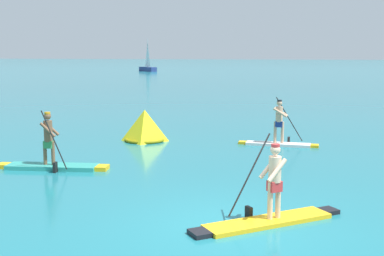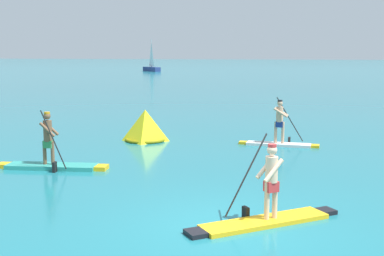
{
  "view_description": "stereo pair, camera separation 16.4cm",
  "coord_description": "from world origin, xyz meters",
  "px_view_note": "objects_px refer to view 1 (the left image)",
  "views": [
    {
      "loc": [
        1.09,
        -10.08,
        3.55
      ],
      "look_at": [
        -2.25,
        7.33,
        0.86
      ],
      "focal_mm": 47.42,
      "sensor_mm": 36.0,
      "label": 1
    },
    {
      "loc": [
        1.25,
        -10.05,
        3.55
      ],
      "look_at": [
        -2.25,
        7.33,
        0.86
      ],
      "focal_mm": 47.42,
      "sensor_mm": 36.0,
      "label": 2
    }
  ],
  "objects_px": {
    "race_marker_buoy": "(145,127)",
    "sailboat_left_horizon": "(148,67)",
    "paddleboarder_mid_center": "(269,207)",
    "paddleboarder_far_right": "(279,135)",
    "paddleboarder_near_left": "(52,159)"
  },
  "relations": [
    {
      "from": "paddleboarder_near_left",
      "to": "sailboat_left_horizon",
      "type": "distance_m",
      "value": 76.54
    },
    {
      "from": "race_marker_buoy",
      "to": "sailboat_left_horizon",
      "type": "xyz_separation_m",
      "value": [
        -19.42,
        69.13,
        0.28
      ]
    },
    {
      "from": "paddleboarder_mid_center",
      "to": "paddleboarder_far_right",
      "type": "xyz_separation_m",
      "value": [
        0.01,
        9.01,
        0.07
      ]
    },
    {
      "from": "paddleboarder_far_right",
      "to": "race_marker_buoy",
      "type": "relative_size",
      "value": 1.86
    },
    {
      "from": "paddleboarder_far_right",
      "to": "sailboat_left_horizon",
      "type": "distance_m",
      "value": 73.42
    },
    {
      "from": "race_marker_buoy",
      "to": "sailboat_left_horizon",
      "type": "relative_size",
      "value": 0.28
    },
    {
      "from": "paddleboarder_near_left",
      "to": "paddleboarder_far_right",
      "type": "xyz_separation_m",
      "value": [
        6.71,
        5.26,
        0.12
      ]
    },
    {
      "from": "race_marker_buoy",
      "to": "paddleboarder_far_right",
      "type": "bearing_deg",
      "value": -0.08
    },
    {
      "from": "race_marker_buoy",
      "to": "sailboat_left_horizon",
      "type": "height_order",
      "value": "sailboat_left_horizon"
    },
    {
      "from": "paddleboarder_far_right",
      "to": "paddleboarder_near_left",
      "type": "bearing_deg",
      "value": -137.42
    },
    {
      "from": "paddleboarder_far_right",
      "to": "sailboat_left_horizon",
      "type": "xyz_separation_m",
      "value": [
        -24.72,
        69.13,
        0.42
      ]
    },
    {
      "from": "paddleboarder_near_left",
      "to": "paddleboarder_far_right",
      "type": "distance_m",
      "value": 8.53
    },
    {
      "from": "paddleboarder_mid_center",
      "to": "sailboat_left_horizon",
      "type": "height_order",
      "value": "sailboat_left_horizon"
    },
    {
      "from": "paddleboarder_mid_center",
      "to": "race_marker_buoy",
      "type": "distance_m",
      "value": 10.45
    },
    {
      "from": "sailboat_left_horizon",
      "to": "paddleboarder_far_right",
      "type": "bearing_deg",
      "value": -25.74
    }
  ]
}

